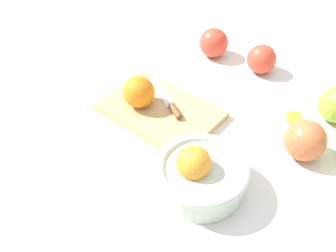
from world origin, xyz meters
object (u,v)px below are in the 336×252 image
(apple_front_left_3, at_px, (305,140))
(knife, at_px, (169,103))
(bowl, at_px, (201,174))
(cutting_board, at_px, (160,111))
(apple_front_right_2, at_px, (214,43))
(apple_front_right, at_px, (261,59))
(orange_on_board, at_px, (139,92))

(apple_front_left_3, bearing_deg, knife, 21.44)
(bowl, relative_size, cutting_board, 0.66)
(bowl, xyz_separation_m, apple_front_left_3, (-0.07, -0.21, 0.00))
(knife, bearing_deg, apple_front_right_2, -68.16)
(bowl, distance_m, apple_front_right, 0.41)
(apple_front_right, xyz_separation_m, apple_front_left_3, (-0.24, 0.16, 0.00))
(cutting_board, distance_m, apple_front_right, 0.30)
(bowl, height_order, apple_front_right, bowl)
(orange_on_board, xyz_separation_m, apple_front_right, (-0.08, -0.32, -0.02))
(bowl, height_order, orange_on_board, bowl)
(cutting_board, xyz_separation_m, orange_on_board, (0.04, 0.03, 0.04))
(cutting_board, relative_size, orange_on_board, 3.64)
(bowl, distance_m, orange_on_board, 0.25)
(knife, distance_m, apple_front_right, 0.27)
(orange_on_board, distance_m, apple_front_right, 0.33)
(bowl, relative_size, apple_front_right, 2.30)
(orange_on_board, height_order, knife, orange_on_board)
(cutting_board, bearing_deg, bowl, 159.14)
(bowl, xyz_separation_m, cutting_board, (0.20, -0.08, -0.03))
(orange_on_board, distance_m, knife, 0.07)
(cutting_board, distance_m, orange_on_board, 0.06)
(orange_on_board, relative_size, apple_front_right, 0.95)
(orange_on_board, distance_m, apple_front_left_3, 0.35)
(knife, bearing_deg, orange_on_board, 48.59)
(apple_front_left_3, bearing_deg, orange_on_board, 26.36)
(orange_on_board, height_order, apple_front_right_2, orange_on_board)
(bowl, relative_size, knife, 1.09)
(apple_front_left_3, bearing_deg, apple_front_right, -34.86)
(orange_on_board, bearing_deg, bowl, 168.05)
(bowl, bearing_deg, cutting_board, -20.86)
(knife, xyz_separation_m, apple_front_left_3, (-0.27, -0.11, 0.02))
(apple_front_right, relative_size, apple_front_left_3, 0.90)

